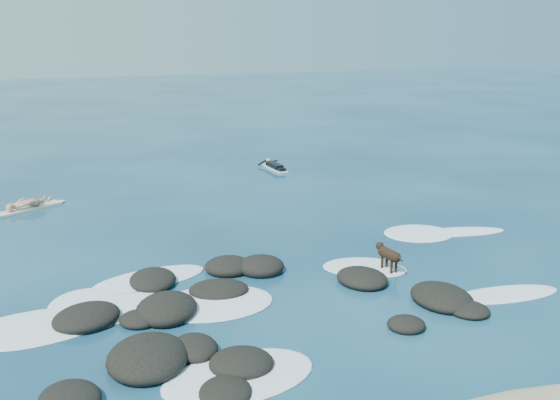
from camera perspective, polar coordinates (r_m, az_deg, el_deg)
name	(u,v)px	position (r m, az deg, el deg)	size (l,w,h in m)	color
ground	(294,278)	(15.62, 1.28, -7.18)	(160.00, 160.00, 0.00)	#0A2642
reef_rocks	(236,311)	(13.67, -4.04, -10.05)	(13.70, 6.75, 0.57)	black
breaking_foam	(231,295)	(14.69, -4.55, -8.66)	(15.00, 7.60, 0.12)	white
standing_surfer_rig	(26,192)	(23.07, -22.20, 0.70)	(2.68, 1.61, 1.65)	beige
paddling_surfer_rig	(274,166)	(28.08, -0.53, 3.10)	(1.00, 2.21, 0.38)	white
dog	(388,254)	(16.12, 9.85, -4.90)	(0.32, 1.12, 0.71)	black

